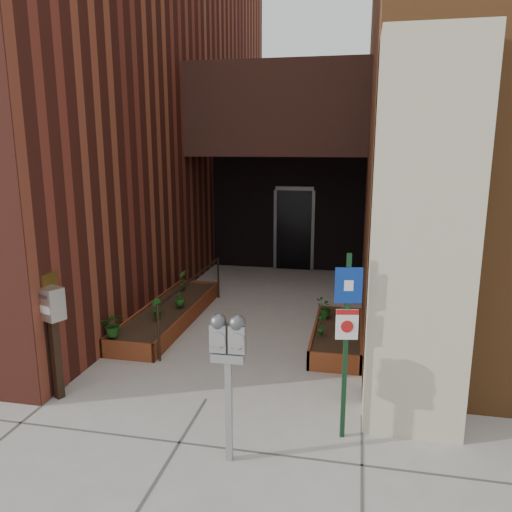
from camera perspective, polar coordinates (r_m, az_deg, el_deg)
The scene contains 15 objects.
ground at distance 6.81m, azimuth -5.75°, elevation -15.97°, with size 80.00×80.00×0.00m, color #9E9991.
architecture at distance 12.87m, azimuth 2.67°, elevation 20.29°, with size 20.00×14.60×10.00m.
planter_left at distance 9.58m, azimuth -9.85°, elevation -6.60°, with size 0.90×3.60×0.30m.
planter_right at distance 8.49m, azimuth 9.31°, elevation -9.12°, with size 0.80×2.20×0.30m.
handrail at distance 9.18m, azimuth -7.19°, elevation -3.34°, with size 0.04×3.34×0.90m.
parking_meter at distance 5.09m, azimuth -3.22°, elevation -10.56°, with size 0.36×0.17×1.62m.
sign_post at distance 5.53m, azimuth 10.31°, elevation -8.10°, with size 0.29×0.09×2.14m.
payment_dropbox at distance 6.89m, azimuth -22.23°, elevation -6.72°, with size 0.36×0.32×1.50m.
shrub_left_a at distance 8.21m, azimuth -16.00°, elevation -7.53°, with size 0.35×0.35×0.39m, color #1C5016.
shrub_left_b at distance 8.88m, azimuth -11.30°, elevation -5.92°, with size 0.19×0.19×0.34m, color #19581B.
shrub_left_c at distance 9.43m, azimuth -8.72°, elevation -4.70°, with size 0.19×0.19×0.34m, color #1D5217.
shrub_left_d at distance 10.56m, azimuth -8.37°, elevation -2.67°, with size 0.21×0.21×0.39m, color #2B631C.
shrub_right_a at distance 8.25m, azimuth 9.85°, elevation -7.23°, with size 0.20×0.20×0.36m, color #164F1C.
shrub_right_b at distance 8.05m, azimuth 7.48°, elevation -7.75°, with size 0.18×0.18×0.34m, color #19591E.
shrub_right_c at distance 8.86m, azimuth 7.91°, elevation -5.87°, with size 0.29×0.29×0.33m, color #1E5117.
Camera 1 is at (1.85, -5.70, 3.25)m, focal length 35.00 mm.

